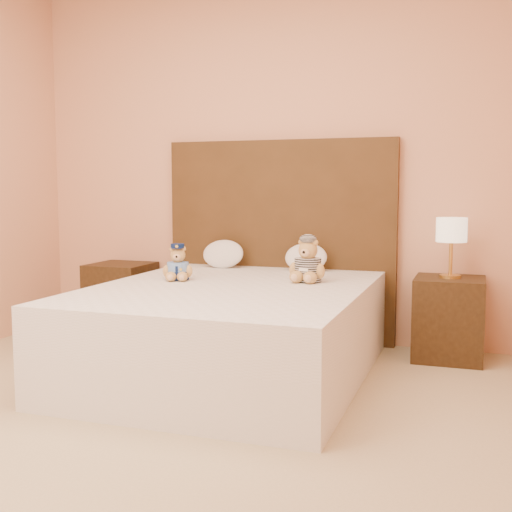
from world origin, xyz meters
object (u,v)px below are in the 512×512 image
(bed, at_px, (231,330))
(nightstand_right, at_px, (449,319))
(lamp, at_px, (452,233))
(pillow_left, at_px, (223,253))
(pillow_right, at_px, (306,256))
(teddy_prisoner, at_px, (308,260))
(nightstand_left, at_px, (121,298))
(teddy_police, at_px, (178,262))

(bed, xyz_separation_m, nightstand_right, (1.25, 0.80, -0.00))
(lamp, xyz_separation_m, pillow_left, (-1.64, 0.03, -0.19))
(bed, bearing_deg, nightstand_right, 32.62)
(lamp, bearing_deg, pillow_left, 178.95)
(lamp, relative_size, pillow_right, 1.30)
(nightstand_right, relative_size, teddy_prisoner, 1.97)
(bed, relative_size, lamp, 5.00)
(nightstand_left, xyz_separation_m, pillow_right, (1.50, 0.03, 0.38))
(nightstand_left, bearing_deg, nightstand_right, 0.00)
(pillow_left, bearing_deg, pillow_right, 0.00)
(bed, xyz_separation_m, nightstand_left, (-1.25, 0.80, -0.00))
(teddy_police, relative_size, pillow_left, 0.73)
(lamp, distance_m, pillow_right, 1.01)
(bed, relative_size, teddy_police, 8.57)
(nightstand_left, xyz_separation_m, lamp, (2.50, 0.00, 0.57))
(pillow_left, distance_m, pillow_right, 0.64)
(pillow_left, bearing_deg, teddy_police, -92.22)
(bed, distance_m, pillow_right, 0.95)
(nightstand_right, distance_m, teddy_police, 1.84)
(bed, xyz_separation_m, teddy_police, (-0.41, 0.12, 0.39))
(lamp, bearing_deg, bed, -147.38)
(pillow_left, xyz_separation_m, pillow_right, (0.64, 0.00, -0.00))
(nightstand_right, bearing_deg, pillow_right, 178.28)
(pillow_left, relative_size, pillow_right, 1.04)
(teddy_prisoner, xyz_separation_m, pillow_right, (-0.15, 0.51, -0.03))
(bed, xyz_separation_m, pillow_left, (-0.39, 0.83, 0.39))
(teddy_police, height_order, teddy_prisoner, teddy_prisoner)
(nightstand_right, relative_size, teddy_police, 2.36)
(bed, height_order, teddy_prisoner, teddy_prisoner)
(pillow_right, bearing_deg, bed, -106.98)
(lamp, bearing_deg, nightstand_right, 0.00)
(nightstand_left, xyz_separation_m, teddy_prisoner, (1.65, -0.48, 0.41))
(nightstand_left, bearing_deg, bed, -32.62)
(teddy_police, bearing_deg, nightstand_right, 4.08)
(nightstand_left, relative_size, teddy_prisoner, 1.97)
(lamp, xyz_separation_m, teddy_police, (-1.66, -0.68, -0.18))
(bed, height_order, pillow_right, pillow_right)
(teddy_prisoner, bearing_deg, pillow_right, 112.03)
(teddy_police, height_order, pillow_left, teddy_police)
(nightstand_right, xyz_separation_m, pillow_left, (-1.64, 0.03, 0.39))
(bed, relative_size, teddy_prisoner, 7.16)
(teddy_prisoner, height_order, pillow_right, teddy_prisoner)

